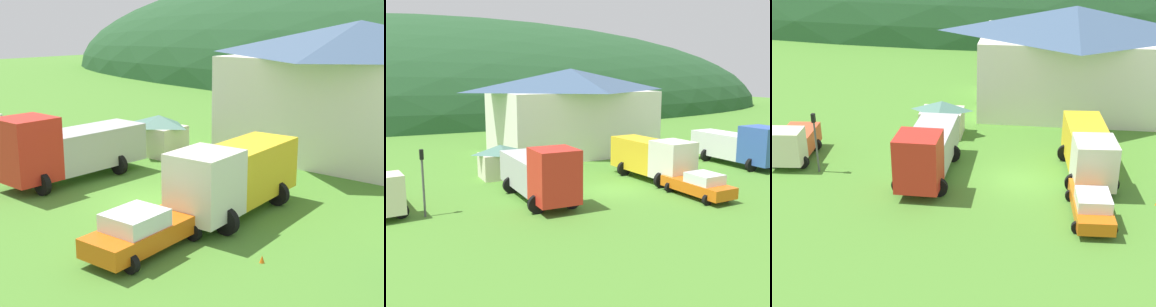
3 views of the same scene
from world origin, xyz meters
TOP-DOWN VIEW (x-y plane):
  - ground_plane at (0.00, 0.00)m, footprint 200.00×200.00m
  - forested_hill_backdrop at (0.00, 63.78)m, footprint 152.62×60.00m
  - depot_building at (3.89, 14.49)m, footprint 15.65×10.77m
  - play_shed_cream at (-5.59, 7.02)m, footprint 3.23×2.48m
  - crane_truck_red at (-5.26, -0.26)m, footprint 3.31×8.07m
  - heavy_rig_striped at (4.32, 1.22)m, footprint 3.43×7.40m
  - box_truck_blue at (14.06, 2.19)m, footprint 3.47×8.45m
  - service_pickup_orange at (4.16, -3.99)m, footprint 2.49×5.13m
  - traffic_light_west at (-12.16, -0.28)m, footprint 0.20×0.32m
  - traffic_cone_near_pickup at (7.93, -2.04)m, footprint 0.36×0.36m

SIDE VIEW (x-z plane):
  - ground_plane at x=0.00m, z-range 0.00..0.00m
  - forested_hill_backdrop at x=0.00m, z-range -18.05..18.05m
  - traffic_cone_near_pickup at x=7.93m, z-range -0.27..0.27m
  - service_pickup_orange at x=4.16m, z-range 0.00..1.66m
  - play_shed_cream at x=-5.59m, z-range 0.04..2.57m
  - heavy_rig_striped at x=4.32m, z-range 0.18..3.37m
  - crane_truck_red at x=-5.26m, z-range -0.03..3.64m
  - box_truck_blue at x=14.06m, z-range 0.02..3.61m
  - traffic_light_west at x=-12.16m, z-range 0.45..4.26m
  - depot_building at x=3.89m, z-range 0.13..8.38m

